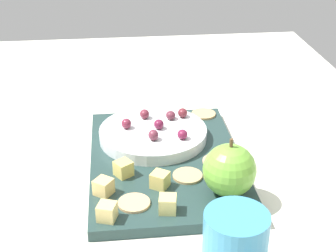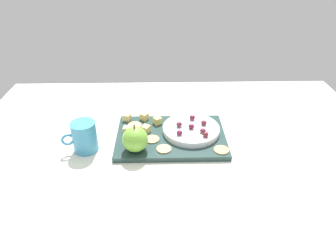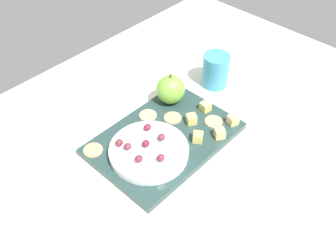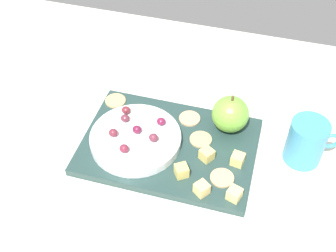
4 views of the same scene
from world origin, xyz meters
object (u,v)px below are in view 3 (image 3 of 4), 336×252
(cracker_1, at_px, (214,122))
(cracker_2, at_px, (173,118))
(cheese_cube_2, at_px, (205,107))
(grape_6, at_px, (128,146))
(cheese_cube_1, at_px, (192,119))
(grape_3, at_px, (119,143))
(cheese_cube_4, at_px, (233,120))
(grape_0, at_px, (146,144))
(cheese_cube_0, at_px, (198,137))
(cracker_0, at_px, (148,116))
(grape_4, at_px, (139,159))
(grape_2, at_px, (161,158))
(grape_1, at_px, (147,127))
(cup, at_px, (216,70))
(apple_whole, at_px, (171,89))
(platter, at_px, (164,138))
(serving_dish, at_px, (149,151))
(cracker_3, at_px, (93,150))
(cheese_cube_3, at_px, (220,133))
(grape_5, at_px, (161,137))

(cracker_1, distance_m, cracker_2, 0.11)
(cheese_cube_2, height_order, grape_6, grape_6)
(cheese_cube_1, xyz_separation_m, grape_3, (0.19, -0.06, 0.02))
(cheese_cube_4, bearing_deg, grape_0, -22.70)
(cheese_cube_0, relative_size, cracker_0, 0.52)
(cheese_cube_1, bearing_deg, cracker_2, -63.82)
(grape_4, bearing_deg, grape_2, 136.07)
(grape_1, height_order, cup, cup)
(cheese_cube_1, distance_m, cheese_cube_2, 0.06)
(grape_6, bearing_deg, apple_whole, -164.03)
(cheese_cube_0, distance_m, cheese_cube_2, 0.11)
(grape_0, distance_m, grape_6, 0.04)
(cheese_cube_1, bearing_deg, cracker_1, 134.09)
(platter, distance_m, cracker_0, 0.08)
(serving_dish, bearing_deg, cracker_3, -51.27)
(cracker_0, bearing_deg, cheese_cube_3, 110.44)
(cheese_cube_2, relative_size, grape_1, 1.25)
(cheese_cube_4, relative_size, cracker_0, 0.52)
(cheese_cube_2, distance_m, grape_1, 0.18)
(cracker_2, bearing_deg, serving_dish, 18.25)
(cracker_3, distance_m, grape_3, 0.07)
(cracker_3, bearing_deg, grape_5, 139.06)
(cracker_3, relative_size, cup, 0.44)
(serving_dish, bearing_deg, cheese_cube_0, 153.61)
(cheese_cube_3, xyz_separation_m, cracker_3, (0.24, -0.19, -0.01))
(serving_dish, xyz_separation_m, cheese_cube_4, (-0.22, 0.08, 0.00))
(grape_0, relative_size, cup, 0.18)
(cheese_cube_0, relative_size, grape_5, 1.25)
(grape_2, distance_m, grape_4, 0.05)
(platter, bearing_deg, serving_dish, 12.43)
(cheese_cube_4, height_order, grape_4, grape_4)
(cheese_cube_4, relative_size, cup, 0.23)
(cheese_cube_0, distance_m, cracker_3, 0.25)
(cracker_0, distance_m, cup, 0.25)
(cracker_2, distance_m, grape_1, 0.09)
(cheese_cube_2, height_order, grape_5, grape_5)
(cheese_cube_2, height_order, grape_0, grape_0)
(grape_2, bearing_deg, cheese_cube_1, -164.65)
(cheese_cube_4, relative_size, grape_0, 1.25)
(grape_4, bearing_deg, cheese_cube_0, 164.16)
(cheese_cube_0, height_order, cracker_1, cheese_cube_0)
(cracker_1, distance_m, cup, 0.18)
(platter, distance_m, cracker_3, 0.18)
(cracker_2, bearing_deg, cracker_3, -16.38)
(cracker_1, relative_size, cracker_2, 1.00)
(grape_4, bearing_deg, grape_5, -173.82)
(cheese_cube_1, height_order, cracker_0, cheese_cube_1)
(cheese_cube_1, relative_size, grape_0, 1.25)
(grape_0, relative_size, grape_1, 1.00)
(cheese_cube_1, relative_size, grape_1, 1.25)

